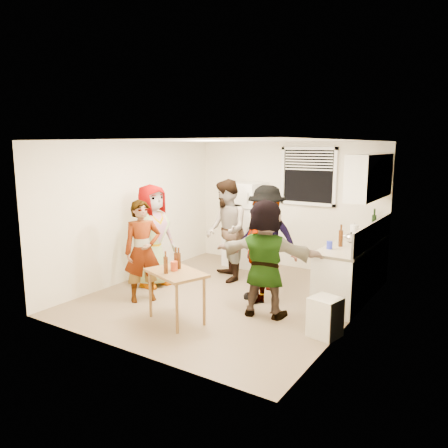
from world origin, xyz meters
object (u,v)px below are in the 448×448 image
Objects in this scene: red_cup at (174,271)px; guest_grey at (154,285)px; trash_bin at (325,318)px; beer_bottle_table at (179,269)px; guest_black at (256,300)px; guest_stripe at (144,300)px; guest_orange at (264,315)px; beer_bottle_counter at (340,246)px; blue_cup at (329,249)px; refrigerator at (245,224)px; kettle at (351,242)px; serving_table at (177,321)px; wine_bottle at (373,233)px; guest_back_left at (226,279)px; guest_back_right at (266,288)px.

guest_grey is at bearing 142.28° from red_cup.
trash_bin is 2.29× the size of beer_bottle_table.
guest_grey is (-1.30, 1.00, -0.72)m from red_cup.
guest_black is at bearing 153.04° from trash_bin.
guest_stripe is 0.94× the size of guest_orange.
beer_bottle_counter is 1.60m from guest_orange.
blue_cup is at bearing 60.01° from guest_black.
refrigerator is at bearing -8.65° from guest_grey.
beer_bottle_counter is 0.14× the size of guest_grey.
serving_table is at bearing -110.57° from kettle.
kettle is 0.37m from beer_bottle_counter.
beer_bottle_table is (-1.77, -2.18, -0.18)m from kettle.
wine_bottle is at bearing 98.19° from guest_black.
blue_cup is 0.07× the size of guest_grey.
wine_bottle is 0.19× the size of guest_orange.
trash_bin reaches higher than guest_stripe.
kettle is 1.02m from wine_bottle.
beer_bottle_table is (-1.87, -3.20, -0.18)m from wine_bottle.
guest_stripe reaches higher than guest_black.
guest_black is at bearing -54.94° from refrigerator.
red_cup is 0.07× the size of guest_grey.
refrigerator is 12.81× the size of red_cup.
guest_back_left is at bearing 101.88° from beer_bottle_table.
trash_bin is at bearing -87.66° from wine_bottle.
beer_bottle_table is at bearing -106.19° from guest_back_right.
blue_cup is 1.40m from guest_orange.
guest_stripe is 0.87× the size of guest_back_left.
beer_bottle_table is at bearing -120.29° from wine_bottle.
guest_grey is 1.17× the size of guest_black.
red_cup is (-1.87, -3.31, -0.18)m from wine_bottle.
trash_bin is (2.61, -2.45, -0.60)m from refrigerator.
guest_stripe is (-2.78, -2.96, -0.90)m from wine_bottle.
wine_bottle reaches higher than guest_back_left.
guest_back_left is 1.18m from guest_black.
red_cup reaches higher than guest_black.
serving_table is 0.46× the size of guest_back_left.
guest_back_right is at bearing 139.43° from trash_bin.
guest_back_left is at bearing 171.80° from blue_cup.
trash_bin is 2.03m from guest_back_right.
kettle is (2.40, -0.77, 0.05)m from refrigerator.
beer_bottle_table is 0.15× the size of guest_black.
beer_bottle_table reaches higher than guest_black.
red_cup is 1.48m from guest_orange.
guest_orange is (2.29, -0.18, 0.00)m from guest_grey.
kettle reaches higher than guest_orange.
guest_back_left reaches higher than guest_black.
beer_bottle_table is at bearing 91.81° from red_cup.
guest_grey is 1.05× the size of guest_orange.
guest_black is at bearing -124.49° from kettle.
beer_bottle_counter is 1.49m from trash_bin.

